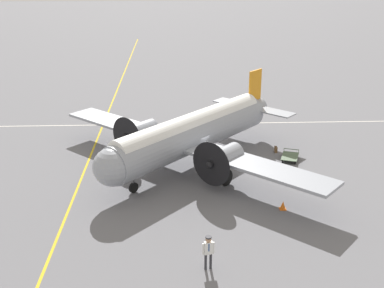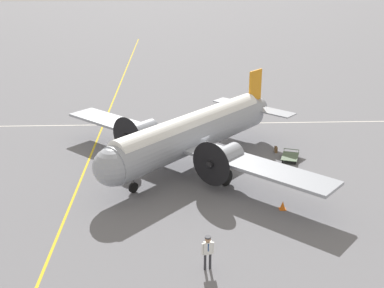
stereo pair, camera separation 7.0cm
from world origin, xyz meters
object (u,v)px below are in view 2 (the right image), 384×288
at_px(airliner_main, 188,134).
at_px(suitcase_near_door, 276,149).
at_px(crew_foreground, 208,249).
at_px(baggage_cart, 290,157).
at_px(traffic_cone, 283,205).

relative_size(airliner_main, suitcase_near_door, 37.50).
xyz_separation_m(airliner_main, crew_foreground, (12.46, 0.53, -1.36)).
bearing_deg(baggage_cart, crew_foreground, -8.83).
distance_m(airliner_main, traffic_cone, 8.91).
relative_size(crew_foreground, suitcase_near_door, 3.70).
xyz_separation_m(crew_foreground, traffic_cone, (-5.82, 4.97, -0.90)).
bearing_deg(airliner_main, baggage_cart, 139.59).
height_order(airliner_main, crew_foreground, airliner_main).
bearing_deg(traffic_cone, airliner_main, -140.33).
distance_m(baggage_cart, traffic_cone, 7.90).
bearing_deg(suitcase_near_door, airliner_main, -69.95).
bearing_deg(airliner_main, suitcase_near_door, 152.64).
relative_size(suitcase_near_door, baggage_cart, 0.23).
bearing_deg(suitcase_near_door, baggage_cart, 24.90).
bearing_deg(airliner_main, crew_foreground, 45.04).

